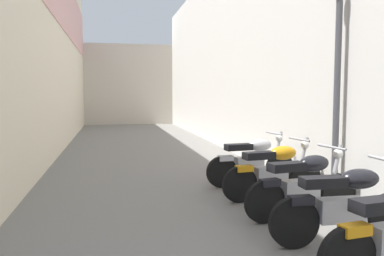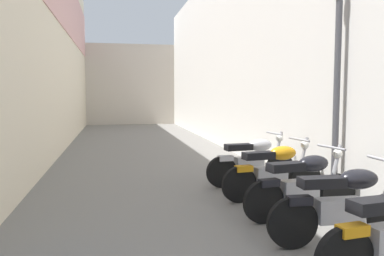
{
  "view_description": "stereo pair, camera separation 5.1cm",
  "coord_description": "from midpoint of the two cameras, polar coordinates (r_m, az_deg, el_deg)",
  "views": [
    {
      "loc": [
        -1.07,
        -0.01,
        1.77
      ],
      "look_at": [
        0.44,
        7.35,
        1.13
      ],
      "focal_mm": 37.19,
      "sensor_mm": 36.0,
      "label": 1
    },
    {
      "loc": [
        -1.02,
        -0.02,
        1.77
      ],
      "look_at": [
        0.44,
        7.35,
        1.13
      ],
      "focal_mm": 37.19,
      "sensor_mm": 36.0,
      "label": 2
    }
  ],
  "objects": [
    {
      "name": "ground_plane",
      "position": [
        9.9,
        -5.39,
        -5.43
      ],
      "size": [
        39.33,
        39.33,
        0.0
      ],
      "primitive_type": "plane",
      "color": "slate"
    },
    {
      "name": "building_left",
      "position": [
        11.89,
        -20.18,
        12.9
      ],
      "size": [
        0.45,
        23.33,
        6.9
      ],
      "color": "beige",
      "rests_on": "ground"
    },
    {
      "name": "building_far_end",
      "position": [
        24.38,
        -9.2,
        6.13
      ],
      "size": [
        8.08,
        2.0,
        4.65
      ],
      "primitive_type": "cube",
      "color": "beige",
      "rests_on": "ground"
    },
    {
      "name": "motorcycle_sixth",
      "position": [
        6.83,
        11.48,
        -5.91
      ],
      "size": [
        1.84,
        0.58,
        1.04
      ],
      "color": "black",
      "rests_on": "ground"
    },
    {
      "name": "motorcycle_fifth",
      "position": [
        5.9,
        15.47,
        -7.69
      ],
      "size": [
        1.84,
        0.58,
        1.04
      ],
      "color": "black",
      "rests_on": "ground"
    },
    {
      "name": "building_right",
      "position": [
        12.35,
        6.44,
        11.05
      ],
      "size": [
        0.45,
        23.33,
        6.2
      ],
      "color": "silver",
      "rests_on": "ground"
    },
    {
      "name": "motorcycle_fourth",
      "position": [
        5.04,
        20.88,
        -10.01
      ],
      "size": [
        1.85,
        0.58,
        1.04
      ],
      "color": "black",
      "rests_on": "ground"
    },
    {
      "name": "motorcycle_seventh",
      "position": [
        7.8,
        8.42,
        -4.52
      ],
      "size": [
        1.85,
        0.58,
        1.04
      ],
      "color": "black",
      "rests_on": "ground"
    },
    {
      "name": "street_lamp",
      "position": [
        6.6,
        19.35,
        11.9
      ],
      "size": [
        0.79,
        0.18,
        4.43
      ],
      "color": "#47474C",
      "rests_on": "ground"
    }
  ]
}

